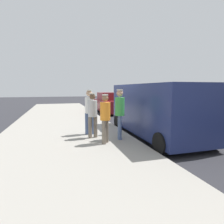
{
  "coord_description": "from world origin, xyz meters",
  "views": [
    {
      "loc": [
        3.75,
        7.61,
        1.98
      ],
      "look_at": [
        1.65,
        0.53,
        1.05
      ],
      "focal_mm": 30.15,
      "sensor_mm": 36.0,
      "label": 1
    }
  ],
  "objects_px": {
    "parked_sedan_behind": "(110,104)",
    "parked_van": "(156,109)",
    "pedestrian_in_green": "(120,111)",
    "pedestrian_in_white": "(89,109)",
    "parking_meter_near": "(119,108)",
    "pedestrian_in_orange": "(105,116)",
    "pedestrian_in_gray": "(93,112)"
  },
  "relations": [
    {
      "from": "parked_sedan_behind",
      "to": "parked_van",
      "type": "bearing_deg",
      "value": 87.97
    },
    {
      "from": "parked_van",
      "to": "pedestrian_in_white",
      "type": "bearing_deg",
      "value": -11.02
    },
    {
      "from": "parked_van",
      "to": "parked_sedan_behind",
      "type": "bearing_deg",
      "value": -92.03
    },
    {
      "from": "pedestrian_in_green",
      "to": "pedestrian_in_white",
      "type": "height_order",
      "value": "pedestrian_in_green"
    },
    {
      "from": "parking_meter_near",
      "to": "pedestrian_in_green",
      "type": "relative_size",
      "value": 0.85
    },
    {
      "from": "pedestrian_in_white",
      "to": "pedestrian_in_gray",
      "type": "distance_m",
      "value": 0.59
    },
    {
      "from": "parking_meter_near",
      "to": "parked_van",
      "type": "bearing_deg",
      "value": 170.84
    },
    {
      "from": "pedestrian_in_orange",
      "to": "pedestrian_in_white",
      "type": "distance_m",
      "value": 1.43
    },
    {
      "from": "pedestrian_in_green",
      "to": "parked_sedan_behind",
      "type": "xyz_separation_m",
      "value": [
        -2.01,
        -8.46,
        -0.44
      ]
    },
    {
      "from": "pedestrian_in_white",
      "to": "pedestrian_in_gray",
      "type": "height_order",
      "value": "pedestrian_in_white"
    },
    {
      "from": "pedestrian_in_white",
      "to": "parked_van",
      "type": "relative_size",
      "value": 0.34
    },
    {
      "from": "pedestrian_in_orange",
      "to": "parked_sedan_behind",
      "type": "bearing_deg",
      "value": -106.68
    },
    {
      "from": "pedestrian_in_green",
      "to": "pedestrian_in_gray",
      "type": "distance_m",
      "value": 1.01
    },
    {
      "from": "pedestrian_in_green",
      "to": "pedestrian_in_orange",
      "type": "bearing_deg",
      "value": 31.1
    },
    {
      "from": "parking_meter_near",
      "to": "parked_sedan_behind",
      "type": "xyz_separation_m",
      "value": [
        -1.78,
        -7.72,
        -0.43
      ]
    },
    {
      "from": "pedestrian_in_white",
      "to": "parked_van",
      "type": "bearing_deg",
      "value": 168.98
    },
    {
      "from": "pedestrian_in_green",
      "to": "parked_van",
      "type": "bearing_deg",
      "value": -163.9
    },
    {
      "from": "pedestrian_in_gray",
      "to": "parked_van",
      "type": "bearing_deg",
      "value": -178.54
    },
    {
      "from": "pedestrian_in_orange",
      "to": "pedestrian_in_white",
      "type": "relative_size",
      "value": 0.92
    },
    {
      "from": "pedestrian_in_green",
      "to": "parked_sedan_behind",
      "type": "relative_size",
      "value": 0.41
    },
    {
      "from": "parking_meter_near",
      "to": "pedestrian_in_orange",
      "type": "bearing_deg",
      "value": 52.39
    },
    {
      "from": "pedestrian_in_gray",
      "to": "parked_van",
      "type": "xyz_separation_m",
      "value": [
        -2.64,
        -0.07,
        0.06
      ]
    },
    {
      "from": "pedestrian_in_green",
      "to": "parked_van",
      "type": "distance_m",
      "value": 1.8
    },
    {
      "from": "pedestrian_in_white",
      "to": "pedestrian_in_gray",
      "type": "bearing_deg",
      "value": 91.86
    },
    {
      "from": "parking_meter_near",
      "to": "pedestrian_in_gray",
      "type": "relative_size",
      "value": 0.92
    },
    {
      "from": "pedestrian_in_white",
      "to": "pedestrian_in_green",
      "type": "bearing_deg",
      "value": 132.35
    },
    {
      "from": "parking_meter_near",
      "to": "pedestrian_in_white",
      "type": "xyz_separation_m",
      "value": [
        1.16,
        -0.28,
        -0.01
      ]
    },
    {
      "from": "pedestrian_in_orange",
      "to": "parked_sedan_behind",
      "type": "height_order",
      "value": "pedestrian_in_orange"
    },
    {
      "from": "parking_meter_near",
      "to": "pedestrian_in_white",
      "type": "bearing_deg",
      "value": -13.4
    },
    {
      "from": "pedestrian_in_green",
      "to": "pedestrian_in_white",
      "type": "relative_size",
      "value": 1.01
    },
    {
      "from": "pedestrian_in_orange",
      "to": "parked_sedan_behind",
      "type": "distance_m",
      "value": 9.24
    },
    {
      "from": "parking_meter_near",
      "to": "pedestrian_in_white",
      "type": "relative_size",
      "value": 0.86
    }
  ]
}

